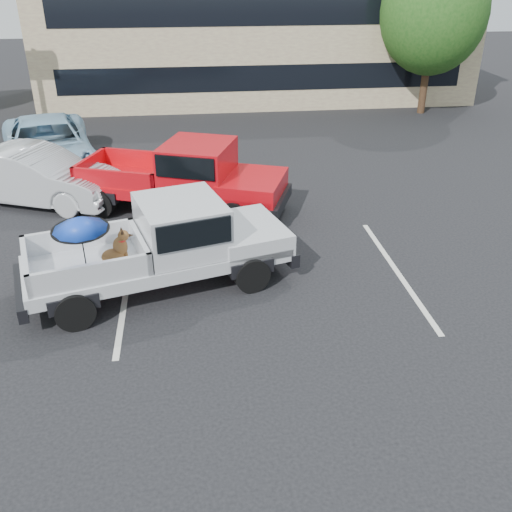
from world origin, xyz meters
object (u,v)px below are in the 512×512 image
(silver_sedan, at_px, (35,176))
(tree_right, at_px, (434,12))
(silver_pickup, at_px, (171,240))
(red_pickup, at_px, (192,175))
(blue_suv, at_px, (48,146))

(silver_sedan, bearing_deg, tree_right, -37.06)
(tree_right, relative_size, silver_pickup, 1.13)
(tree_right, bearing_deg, red_pickup, -136.26)
(tree_right, distance_m, silver_sedan, 17.61)
(tree_right, xyz_separation_m, silver_sedan, (-14.85, -8.82, -3.41))
(silver_pickup, height_order, red_pickup, silver_pickup)
(silver_pickup, xyz_separation_m, blue_suv, (-4.07, 7.88, -0.22))
(tree_right, bearing_deg, silver_pickup, -128.25)
(tree_right, xyz_separation_m, silver_pickup, (-10.98, -13.92, -3.16))
(red_pickup, bearing_deg, blue_suv, 159.89)
(silver_pickup, bearing_deg, red_pickup, 66.75)
(tree_right, height_order, silver_pickup, tree_right)
(tree_right, xyz_separation_m, blue_suv, (-15.05, -6.05, -3.38))
(red_pickup, relative_size, blue_suv, 1.04)
(silver_pickup, bearing_deg, tree_right, 36.09)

